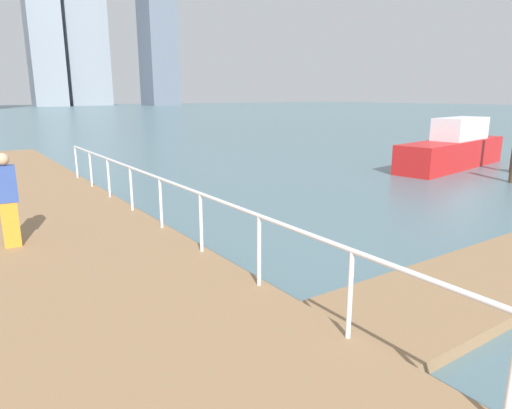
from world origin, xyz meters
TOP-DOWN VIEW (x-y plane):
  - ground_plane at (0.00, 20.00)m, footprint 300.00×300.00m
  - boardwalk_railing at (-3.15, 8.44)m, footprint 0.06×23.33m
  - moored_boat_0 at (11.76, 15.76)m, footprint 7.52×2.75m
  - pedestrian_1 at (-5.89, 13.33)m, footprint 0.38×0.25m
  - skyline_tower_5 at (32.00, 153.82)m, footprint 12.18×12.19m
  - skyline_tower_6 at (49.78, 138.40)m, footprint 9.20×10.17m

SIDE VIEW (x-z plane):
  - ground_plane at x=0.00m, z-range 0.00..0.00m
  - moored_boat_0 at x=11.76m, z-range -0.25..1.90m
  - boardwalk_railing at x=-3.15m, z-range 0.71..1.79m
  - pedestrian_1 at x=-5.89m, z-range 0.43..2.16m
  - skyline_tower_6 at x=49.78m, z-range 0.00..33.56m
  - skyline_tower_5 at x=32.00m, z-range 0.00..34.16m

